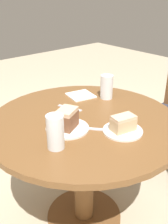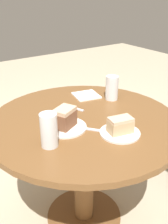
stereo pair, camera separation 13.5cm
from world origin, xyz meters
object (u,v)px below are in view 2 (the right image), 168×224
Objects in this scene: plate_near at (65,127)px; glass_water at (112,89)px; glass_lemonade at (49,132)px; cake_slice_near at (65,118)px; cake_slice_far at (120,125)px; plate_far at (120,133)px.

plate_near is 0.45m from glass_water.
glass_water is (-0.15, 0.42, 0.06)m from plate_near.
glass_lemonade reaches higher than plate_near.
cake_slice_far is at bearing 43.23° from cake_slice_near.
cake_slice_far is 0.33m from glass_lemonade.
cake_slice_far is (0.19, 0.18, 0.04)m from plate_near.
glass_lemonade is (-0.10, -0.32, 0.06)m from plate_far.
plate_far is at bearing -165.96° from cake_slice_far.
cake_slice_far reaches higher than plate_far.
plate_far is 1.31× the size of glass_water.
glass_lemonade is (0.09, -0.13, 0.01)m from cake_slice_near.
glass_water reaches higher than plate_near.
cake_slice_far is (0.19, 0.18, -0.01)m from cake_slice_near.
cake_slice_near is (-0.19, -0.18, 0.05)m from plate_far.
plate_far is 1.46× the size of cake_slice_near.
plate_near is 0.27m from cake_slice_far.
cake_slice_far is 0.81× the size of glass_lemonade.
cake_slice_far is 0.85× the size of glass_water.
cake_slice_far is (0.00, 0.00, 0.04)m from plate_far.
cake_slice_near reaches higher than cake_slice_far.
glass_water is (-0.34, 0.24, 0.02)m from cake_slice_far.
cake_slice_near reaches higher than plate_far.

